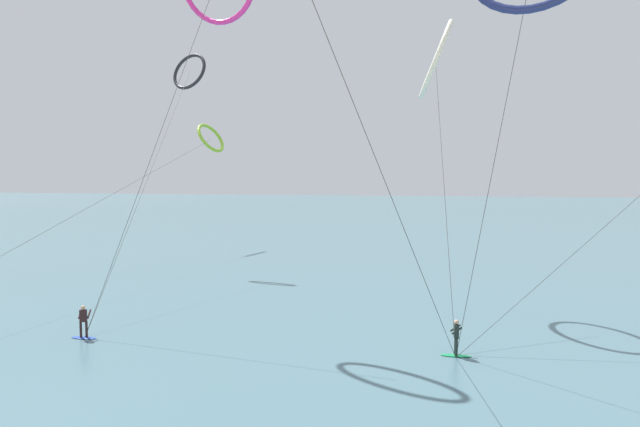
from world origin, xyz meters
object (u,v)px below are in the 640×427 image
object	(u,v)px
surfer_cobalt	(84,324)
kite_charcoal	(189,72)
kite_lime	(210,138)
surfer_emerald	(456,340)
kite_ivory	(436,60)

from	to	relation	value
surfer_cobalt	kite_charcoal	bearing A→B (deg)	-96.14
kite_charcoal	surfer_cobalt	bearing A→B (deg)	-62.45
kite_lime	surfer_emerald	bearing A→B (deg)	-126.60
surfer_emerald	kite_lime	size ratio (longest dim) A/B	0.03
surfer_cobalt	kite_ivory	bearing A→B (deg)	-163.80
surfer_cobalt	kite_lime	xyz separation A→B (m)	(-7.02, 33.62, 11.68)
surfer_cobalt	surfer_emerald	size ratio (longest dim) A/B	1.00
kite_charcoal	kite_lime	bearing A→B (deg)	121.82
surfer_emerald	kite_lime	world-z (taller)	kite_lime
surfer_cobalt	kite_ivory	xyz separation A→B (m)	(17.49, 11.17, 14.78)
surfer_cobalt	kite_lime	distance (m)	36.28
kite_lime	kite_charcoal	size ratio (longest dim) A/B	2.16
kite_charcoal	kite_ivory	bearing A→B (deg)	-8.43
kite_lime	kite_ivory	distance (m)	33.38
surfer_emerald	surfer_cobalt	bearing A→B (deg)	86.97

